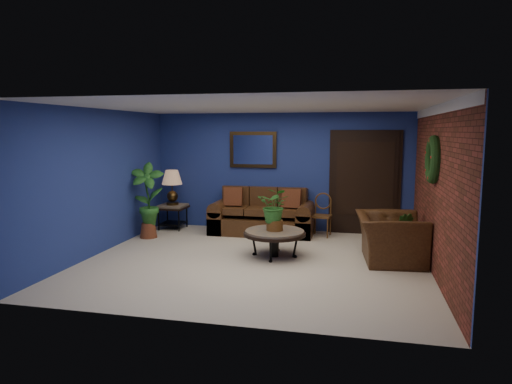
% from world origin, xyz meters
% --- Properties ---
extents(floor, '(5.50, 5.50, 0.00)m').
position_xyz_m(floor, '(0.00, 0.00, 0.00)').
color(floor, beige).
rests_on(floor, ground).
extents(wall_back, '(5.50, 0.04, 2.50)m').
position_xyz_m(wall_back, '(0.00, 2.50, 1.25)').
color(wall_back, navy).
rests_on(wall_back, ground).
extents(wall_left, '(0.04, 5.00, 2.50)m').
position_xyz_m(wall_left, '(-2.75, 0.00, 1.25)').
color(wall_left, navy).
rests_on(wall_left, ground).
extents(wall_right_brick, '(0.04, 5.00, 2.50)m').
position_xyz_m(wall_right_brick, '(2.75, 0.00, 1.25)').
color(wall_right_brick, maroon).
rests_on(wall_right_brick, ground).
extents(ceiling, '(5.50, 5.00, 0.02)m').
position_xyz_m(ceiling, '(0.00, 0.00, 2.50)').
color(ceiling, silver).
rests_on(ceiling, wall_back).
extents(crown_molding, '(0.03, 5.00, 0.14)m').
position_xyz_m(crown_molding, '(2.72, 0.00, 2.43)').
color(crown_molding, white).
rests_on(crown_molding, wall_right_brick).
extents(wall_mirror, '(1.02, 0.06, 0.77)m').
position_xyz_m(wall_mirror, '(-0.60, 2.46, 1.72)').
color(wall_mirror, '#452F15').
rests_on(wall_mirror, wall_back).
extents(closet_door, '(1.44, 0.06, 2.18)m').
position_xyz_m(closet_door, '(1.75, 2.47, 1.05)').
color(closet_door, black).
rests_on(closet_door, wall_back).
extents(wreath, '(0.16, 0.72, 0.72)m').
position_xyz_m(wreath, '(2.69, 0.05, 1.70)').
color(wreath, black).
rests_on(wreath, wall_right_brick).
extents(sofa, '(2.11, 0.91, 0.95)m').
position_xyz_m(sofa, '(-0.30, 2.08, 0.31)').
color(sofa, '#4A2C15').
rests_on(sofa, ground).
extents(coffee_table, '(1.05, 1.05, 0.45)m').
position_xyz_m(coffee_table, '(0.26, 0.35, 0.39)').
color(coffee_table, '#56514B').
rests_on(coffee_table, ground).
extents(end_table, '(0.58, 0.58, 0.53)m').
position_xyz_m(end_table, '(-2.30, 2.05, 0.40)').
color(end_table, '#56514B').
rests_on(end_table, ground).
extents(table_lamp, '(0.44, 0.44, 0.73)m').
position_xyz_m(table_lamp, '(-2.30, 2.05, 1.00)').
color(table_lamp, '#452F15').
rests_on(table_lamp, end_table).
extents(side_chair, '(0.41, 0.41, 0.87)m').
position_xyz_m(side_chair, '(0.92, 2.11, 0.49)').
color(side_chair, '#553718').
rests_on(side_chair, ground).
extents(armchair, '(1.14, 1.27, 0.77)m').
position_xyz_m(armchair, '(2.15, 0.47, 0.39)').
color(armchair, '#4A2C15').
rests_on(armchair, ground).
extents(coffee_plant, '(0.59, 0.52, 0.73)m').
position_xyz_m(coffee_plant, '(0.26, 0.35, 0.85)').
color(coffee_plant, brown).
rests_on(coffee_plant, coffee_table).
extents(floor_plant, '(0.38, 0.32, 0.79)m').
position_xyz_m(floor_plant, '(2.35, 0.65, 0.41)').
color(floor_plant, brown).
rests_on(floor_plant, ground).
extents(tall_plant, '(0.76, 0.61, 1.51)m').
position_xyz_m(tall_plant, '(-2.45, 1.16, 0.82)').
color(tall_plant, brown).
rests_on(tall_plant, ground).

